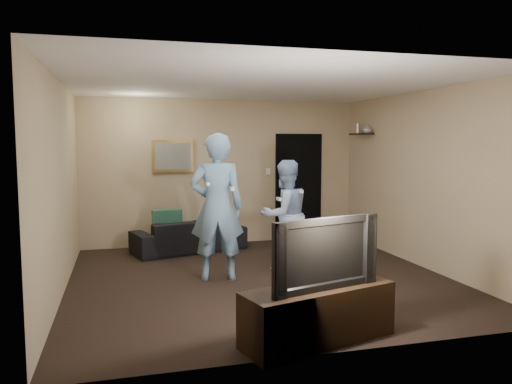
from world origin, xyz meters
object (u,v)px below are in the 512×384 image
object	(u,v)px
television	(319,252)
wii_player_right	(285,215)
sofa	(189,235)
wii_player_left	(217,207)
tv_console	(318,315)

from	to	relation	value
television	wii_player_right	xyz separation A→B (m)	(0.53, 2.59, -0.05)
sofa	television	world-z (taller)	television
television	sofa	bearing A→B (deg)	83.29
wii_player_right	wii_player_left	bearing A→B (deg)	-165.42
sofa	tv_console	bearing A→B (deg)	83.64
television	wii_player_left	bearing A→B (deg)	86.93
sofa	television	xyz separation A→B (m)	(0.65, -4.17, 0.57)
television	wii_player_left	xyz separation A→B (m)	(-0.51, 2.32, 0.14)
sofa	wii_player_left	distance (m)	1.99
wii_player_left	wii_player_right	bearing A→B (deg)	14.58
wii_player_left	television	bearing A→B (deg)	-77.53
television	wii_player_left	distance (m)	2.38
wii_player_right	television	bearing A→B (deg)	-101.61
wii_player_left	tv_console	bearing A→B (deg)	-77.53
tv_console	television	world-z (taller)	television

